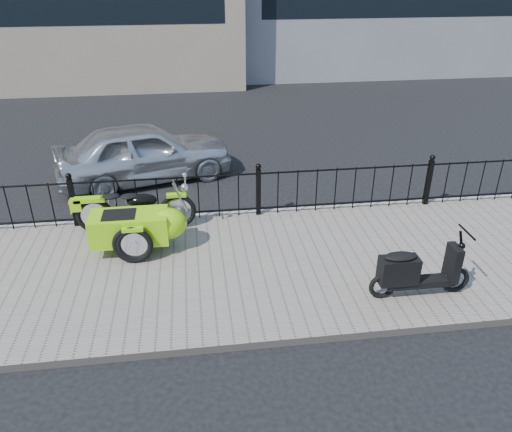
{
  "coord_description": "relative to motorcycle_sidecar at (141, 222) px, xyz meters",
  "views": [
    {
      "loc": [
        -1.23,
        -7.47,
        4.7
      ],
      "look_at": [
        -0.24,
        -0.1,
        0.81
      ],
      "focal_mm": 35.0,
      "sensor_mm": 36.0,
      "label": 1
    }
  ],
  "objects": [
    {
      "name": "spare_tire",
      "position": [
        -0.11,
        -0.53,
        -0.14
      ],
      "size": [
        0.68,
        0.13,
        0.67
      ],
      "primitive_type": "torus",
      "rotation": [
        1.57,
        0.0,
        -0.06
      ],
      "color": "black",
      "rests_on": "sidewalk"
    },
    {
      "name": "scooter",
      "position": [
        4.12,
        -2.01,
        -0.06
      ],
      "size": [
        1.58,
        0.46,
        1.07
      ],
      "color": "black",
      "rests_on": "sidewalk"
    },
    {
      "name": "motorcycle_sidecar",
      "position": [
        0.0,
        0.0,
        0.0
      ],
      "size": [
        2.28,
        1.48,
        0.98
      ],
      "color": "black",
      "rests_on": "sidewalk"
    },
    {
      "name": "sedan_car",
      "position": [
        -0.14,
        3.31,
        0.09
      ],
      "size": [
        4.28,
        2.66,
        1.36
      ],
      "primitive_type": "imported",
      "rotation": [
        0.0,
        0.0,
        1.85
      ],
      "color": "silver",
      "rests_on": "ground"
    },
    {
      "name": "iron_fence",
      "position": [
        2.19,
        0.96,
        -0.01
      ],
      "size": [
        14.11,
        0.11,
        1.08
      ],
      "color": "black",
      "rests_on": "sidewalk"
    },
    {
      "name": "ground",
      "position": [
        2.19,
        -0.34,
        -0.59
      ],
      "size": [
        120.0,
        120.0,
        0.0
      ],
      "primitive_type": "plane",
      "color": "black",
      "rests_on": "ground"
    },
    {
      "name": "curb",
      "position": [
        2.19,
        1.1,
        -0.53
      ],
      "size": [
        30.0,
        0.1,
        0.12
      ],
      "primitive_type": "cube",
      "color": "gray",
      "rests_on": "ground"
    },
    {
      "name": "sidewalk",
      "position": [
        2.19,
        -0.84,
        -0.53
      ],
      "size": [
        30.0,
        3.8,
        0.12
      ],
      "primitive_type": "cube",
      "color": "gray",
      "rests_on": "ground"
    }
  ]
}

